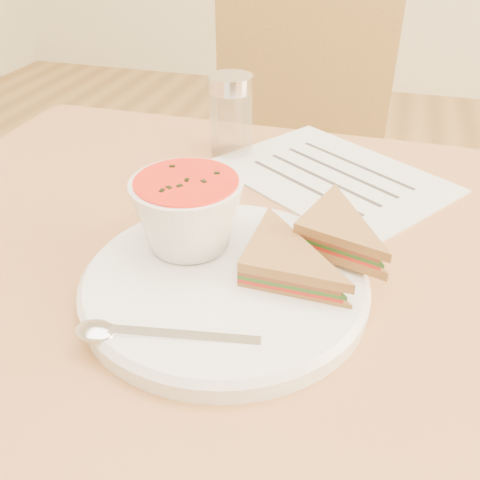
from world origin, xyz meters
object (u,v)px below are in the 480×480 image
(plate, at_px, (225,284))
(condiment_shaker, at_px, (231,115))
(chair_far, at_px, (301,215))
(dining_table, at_px, (269,452))
(soup_bowl, at_px, (188,216))

(plate, xyz_separation_m, condiment_shaker, (-0.09, 0.32, 0.05))
(chair_far, xyz_separation_m, plate, (0.03, -0.66, 0.30))
(dining_table, height_order, chair_far, chair_far)
(chair_far, height_order, soup_bowl, chair_far)
(chair_far, distance_m, plate, 0.73)
(chair_far, distance_m, condiment_shaker, 0.49)
(plate, relative_size, soup_bowl, 2.48)
(plate, height_order, condiment_shaker, condiment_shaker)
(condiment_shaker, bearing_deg, plate, -74.15)
(chair_far, bearing_deg, plate, 78.70)
(chair_far, relative_size, condiment_shaker, 7.83)
(dining_table, relative_size, plate, 3.52)
(plate, distance_m, condiment_shaker, 0.34)
(dining_table, bearing_deg, condiment_shaker, 118.51)
(dining_table, height_order, condiment_shaker, condiment_shaker)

